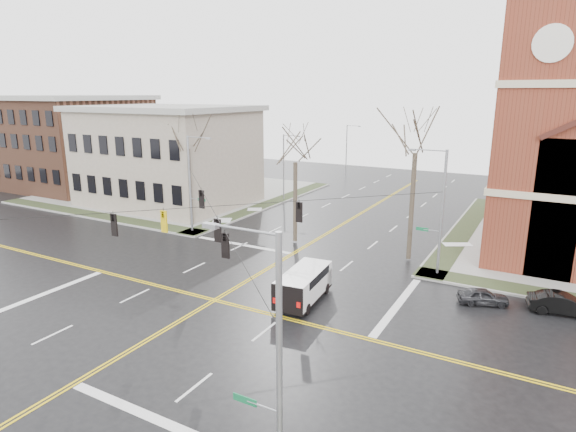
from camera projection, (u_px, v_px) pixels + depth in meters
The scene contains 18 objects.
ground at pixel (215, 300), 30.90m from camera, with size 120.00×120.00×0.00m, color black.
sidewalks at pixel (215, 299), 30.88m from camera, with size 80.00×80.00×0.17m.
road_markings at pixel (215, 300), 30.89m from camera, with size 100.00×100.00×0.01m.
civic_building_a at pixel (168, 158), 56.82m from camera, with size 18.00×14.00×11.00m, color gray.
civic_building_b at pixel (71, 143), 67.81m from camera, with size 18.00×16.00×12.00m, color brown.
signal_pole_ne at pixel (440, 209), 34.06m from camera, with size 2.75×0.22×9.00m.
signal_pole_nw at pixel (191, 181), 44.73m from camera, with size 2.75×0.22×9.00m.
signal_pole_se at pixel (274, 364), 14.60m from camera, with size 2.75×0.22×9.00m.
span_wires at pixel (211, 206), 29.35m from camera, with size 23.02×23.02×0.03m.
traffic_signals at pixel (204, 221), 28.98m from camera, with size 8.21×8.26×1.30m.
streetlight_north_a at pixel (285, 164), 58.50m from camera, with size 2.30×0.20×8.00m.
streetlight_north_b at pixel (347, 148), 75.43m from camera, with size 2.30×0.20×8.00m.
cargo_van at pixel (305, 282), 30.68m from camera, with size 2.52×5.45×2.01m.
parked_car_a at pixel (483, 296), 30.20m from camera, with size 1.23×3.06×1.04m, color #232326.
parked_car_b at pixel (563, 304), 28.87m from camera, with size 1.35×3.87×1.28m, color black.
tree_nw_far at pixel (188, 144), 46.13m from camera, with size 4.00×4.00×11.32m.
tree_nw_near at pixel (295, 157), 40.93m from camera, with size 4.00×4.00×10.53m.
tree_ne at pixel (416, 146), 36.04m from camera, with size 4.00×4.00×12.57m.
Camera 1 is at (18.02, -22.68, 12.93)m, focal length 30.00 mm.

